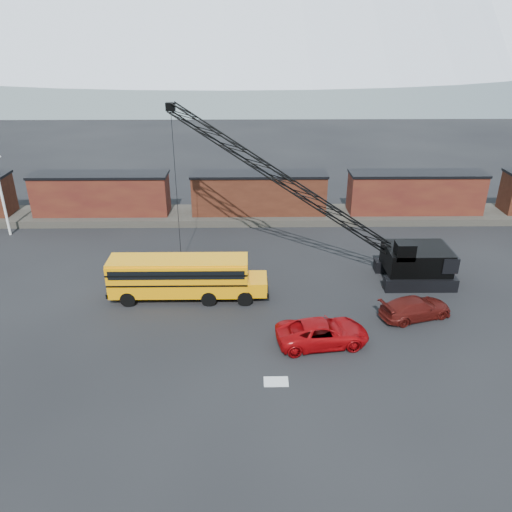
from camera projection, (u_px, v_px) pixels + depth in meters
The scene contains 11 objects.
ground at pixel (265, 341), 31.99m from camera, with size 160.00×160.00×0.00m, color black.
gravel_berm at pixel (259, 215), 51.74m from camera, with size 120.00×5.00×0.70m, color #47413A.
boxcar_west_near at pixel (101, 194), 50.52m from camera, with size 13.70×3.10×4.17m.
boxcar_mid at pixel (259, 193), 50.71m from camera, with size 13.70×3.10×4.17m.
boxcar_east_near at pixel (415, 192), 50.90m from camera, with size 13.70×3.10×4.17m.
utility_pole at pixel (1, 193), 46.21m from camera, with size 1.40×0.24×8.00m.
snow_patch at pixel (276, 382), 28.37m from camera, with size 1.40×0.90×0.02m, color silver.
school_bus at pixel (184, 276), 36.27m from camera, with size 11.65×2.65×3.19m.
red_pickup at pixel (322, 332), 31.44m from camera, with size 2.70×5.85×1.63m, color #9F070B.
maroon_suv at pixel (416, 308), 34.29m from camera, with size 2.07×5.10×1.48m, color #4C110D.
crawler_crane at pixel (290, 184), 37.90m from camera, with size 22.04×6.08×13.36m.
Camera 1 is at (-0.94, -26.59, 18.59)m, focal length 35.00 mm.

